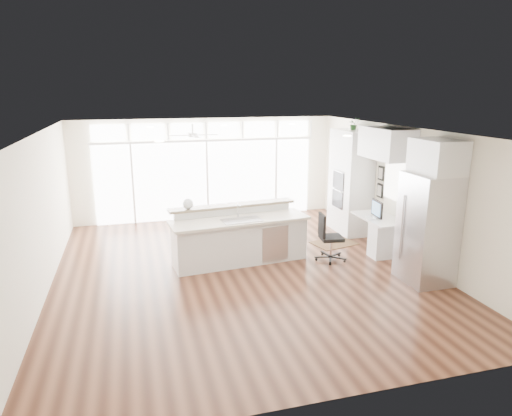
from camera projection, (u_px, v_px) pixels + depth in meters
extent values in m
cube|color=#3B1D12|center=(242.00, 271.00, 8.91)|extent=(7.00, 8.00, 0.02)
cube|color=white|center=(241.00, 131.00, 8.22)|extent=(7.00, 8.00, 0.02)
cube|color=white|center=(206.00, 169.00, 12.29)|extent=(7.00, 0.04, 2.70)
cube|color=white|center=(331.00, 292.00, 4.83)|extent=(7.00, 0.04, 2.70)
cube|color=white|center=(40.00, 217.00, 7.66)|extent=(0.04, 8.00, 2.70)
cube|color=white|center=(405.00, 193.00, 9.47)|extent=(0.04, 8.00, 2.70)
cube|color=white|center=(207.00, 180.00, 12.31)|extent=(5.80, 0.06, 2.08)
cube|color=white|center=(206.00, 131.00, 11.98)|extent=(5.90, 0.06, 0.40)
cube|color=white|center=(396.00, 181.00, 9.69)|extent=(0.04, 0.85, 0.85)
cube|color=white|center=(193.00, 131.00, 10.76)|extent=(1.16, 1.16, 0.32)
cube|color=beige|center=(239.00, 131.00, 8.41)|extent=(3.40, 3.00, 0.02)
cube|color=silver|center=(351.00, 182.00, 11.09)|extent=(0.64, 1.20, 2.50)
cube|color=silver|center=(379.00, 234.00, 9.90)|extent=(0.72, 1.30, 0.76)
cube|color=silver|center=(387.00, 143.00, 9.41)|extent=(0.64, 1.30, 0.64)
cube|color=#BAB9BE|center=(427.00, 229.00, 8.20)|extent=(0.76, 0.90, 2.00)
cube|color=silver|center=(438.00, 157.00, 7.88)|extent=(0.64, 0.90, 0.60)
cube|color=black|center=(381.00, 182.00, 10.30)|extent=(0.06, 0.22, 0.80)
cube|color=silver|center=(240.00, 236.00, 9.22)|extent=(2.90, 1.34, 1.11)
cube|color=#321E10|center=(334.00, 243.00, 10.46)|extent=(1.08, 0.89, 0.01)
cube|color=black|center=(331.00, 237.00, 9.32)|extent=(0.57, 0.54, 0.99)
sphere|color=silver|center=(188.00, 204.00, 9.07)|extent=(0.26, 0.26, 0.21)
cube|color=black|center=(377.00, 209.00, 9.73)|extent=(0.13, 0.48, 0.40)
cube|color=silver|center=(369.00, 218.00, 9.73)|extent=(0.16, 0.33, 0.02)
imported|color=#234E21|center=(354.00, 125.00, 10.74)|extent=(0.28, 0.31, 0.22)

